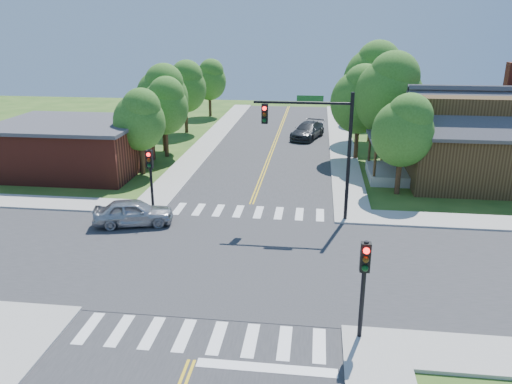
# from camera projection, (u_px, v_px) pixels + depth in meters

# --- Properties ---
(ground) EXTENTS (100.00, 100.00, 0.00)m
(ground) POSITION_uv_depth(u_px,v_px,m) (230.00, 260.00, 23.60)
(ground) COLOR #284D18
(ground) RESTS_ON ground
(road_ns) EXTENTS (10.00, 90.00, 0.04)m
(road_ns) POSITION_uv_depth(u_px,v_px,m) (230.00, 259.00, 23.59)
(road_ns) COLOR #2D2D30
(road_ns) RESTS_ON ground
(road_ew) EXTENTS (90.00, 10.00, 0.04)m
(road_ew) POSITION_uv_depth(u_px,v_px,m) (230.00, 259.00, 23.59)
(road_ew) COLOR #2D2D30
(road_ew) RESTS_ON ground
(intersection_patch) EXTENTS (10.20, 10.20, 0.06)m
(intersection_patch) POSITION_uv_depth(u_px,v_px,m) (230.00, 260.00, 23.60)
(intersection_patch) COLOR #2D2D30
(intersection_patch) RESTS_ON ground
(sidewalk_ne) EXTENTS (40.00, 40.00, 0.14)m
(sidewalk_ne) POSITION_uv_depth(u_px,v_px,m) (480.00, 174.00, 36.58)
(sidewalk_ne) COLOR #9E9B93
(sidewalk_ne) RESTS_ON ground
(sidewalk_nw) EXTENTS (40.00, 40.00, 0.14)m
(sidewalk_nw) POSITION_uv_depth(u_px,v_px,m) (71.00, 160.00, 40.27)
(sidewalk_nw) COLOR #9E9B93
(sidewalk_nw) RESTS_ON ground
(crosswalk_north) EXTENTS (8.85, 2.00, 0.01)m
(crosswalk_north) POSITION_uv_depth(u_px,v_px,m) (248.00, 212.00, 29.40)
(crosswalk_north) COLOR white
(crosswalk_north) RESTS_ON ground
(crosswalk_south) EXTENTS (8.85, 2.00, 0.01)m
(crosswalk_south) POSITION_uv_depth(u_px,v_px,m) (201.00, 336.00, 17.76)
(crosswalk_south) COLOR white
(crosswalk_south) RESTS_ON ground
(centerline) EXTENTS (0.30, 90.00, 0.01)m
(centerline) POSITION_uv_depth(u_px,v_px,m) (230.00, 259.00, 23.58)
(centerline) COLOR gold
(centerline) RESTS_ON ground
(stop_bar) EXTENTS (4.60, 0.45, 0.09)m
(stop_bar) POSITION_uv_depth(u_px,v_px,m) (266.00, 369.00, 16.17)
(stop_bar) COLOR white
(stop_bar) RESTS_ON ground
(signal_mast_ne) EXTENTS (5.30, 0.42, 7.20)m
(signal_mast_ne) POSITION_uv_depth(u_px,v_px,m) (318.00, 136.00, 26.82)
(signal_mast_ne) COLOR black
(signal_mast_ne) RESTS_ON ground
(signal_pole_se) EXTENTS (0.34, 0.42, 3.80)m
(signal_pole_se) POSITION_uv_depth(u_px,v_px,m) (364.00, 273.00, 16.80)
(signal_pole_se) COLOR black
(signal_pole_se) RESTS_ON ground
(signal_pole_nw) EXTENTS (0.34, 0.42, 3.80)m
(signal_pole_nw) POSITION_uv_depth(u_px,v_px,m) (150.00, 169.00, 28.62)
(signal_pole_nw) COLOR black
(signal_pole_nw) RESTS_ON ground
(house_ne) EXTENTS (13.05, 8.80, 7.11)m
(house_ne) POSITION_uv_depth(u_px,v_px,m) (483.00, 135.00, 34.12)
(house_ne) COLOR #302110
(house_ne) RESTS_ON ground
(building_nw) EXTENTS (10.40, 8.40, 3.73)m
(building_nw) POSITION_uv_depth(u_px,v_px,m) (72.00, 146.00, 37.03)
(building_nw) COLOR maroon
(building_nw) RESTS_ON ground
(tree_e_a) EXTENTS (3.87, 3.68, 6.58)m
(tree_e_a) POSITION_uv_depth(u_px,v_px,m) (404.00, 129.00, 31.19)
(tree_e_a) COLOR #382314
(tree_e_a) RESTS_ON ground
(tree_e_b) EXTENTS (5.14, 4.88, 8.73)m
(tree_e_b) POSITION_uv_depth(u_px,v_px,m) (389.00, 92.00, 37.18)
(tree_e_b) COLOR #382314
(tree_e_b) RESTS_ON ground
(tree_e_c) EXTENTS (5.41, 5.14, 9.19)m
(tree_e_c) POSITION_uv_depth(u_px,v_px,m) (375.00, 76.00, 44.92)
(tree_e_c) COLOR #382314
(tree_e_c) RESTS_ON ground
(tree_e_d) EXTENTS (4.41, 4.19, 7.50)m
(tree_e_d) POSITION_uv_depth(u_px,v_px,m) (369.00, 78.00, 53.28)
(tree_e_d) COLOR #382314
(tree_e_d) RESTS_ON ground
(tree_w_a) EXTENTS (3.72, 3.53, 6.32)m
(tree_w_a) POSITION_uv_depth(u_px,v_px,m) (140.00, 118.00, 35.51)
(tree_w_a) COLOR #382314
(tree_w_a) RESTS_ON ground
(tree_w_b) EXTENTS (4.39, 4.18, 7.47)m
(tree_w_b) POSITION_uv_depth(u_px,v_px,m) (163.00, 94.00, 41.81)
(tree_w_b) COLOR #382314
(tree_w_b) RESTS_ON ground
(tree_w_c) EXTENTS (4.24, 4.03, 7.21)m
(tree_w_c) POSITION_uv_depth(u_px,v_px,m) (185.00, 85.00, 48.99)
(tree_w_c) COLOR #382314
(tree_w_c) RESTS_ON ground
(tree_w_d) EXTENTS (3.92, 3.73, 6.67)m
(tree_w_d) POSITION_uv_depth(u_px,v_px,m) (210.00, 79.00, 57.85)
(tree_w_d) COLOR #382314
(tree_w_d) RESTS_ON ground
(tree_house) EXTENTS (4.50, 4.28, 7.65)m
(tree_house) POSITION_uv_depth(u_px,v_px,m) (360.00, 98.00, 39.08)
(tree_house) COLOR #382314
(tree_house) RESTS_ON ground
(tree_bldg) EXTENTS (3.90, 3.70, 6.62)m
(tree_bldg) POSITION_uv_depth(u_px,v_px,m) (165.00, 104.00, 40.19)
(tree_bldg) COLOR #382314
(tree_bldg) RESTS_ON ground
(car_silver) EXTENTS (3.72, 5.08, 1.46)m
(car_silver) POSITION_uv_depth(u_px,v_px,m) (133.00, 213.00, 27.35)
(car_silver) COLOR #A8AAAF
(car_silver) RESTS_ON ground
(car_dgrey) EXTENTS (5.16, 6.47, 1.52)m
(car_dgrey) POSITION_uv_depth(u_px,v_px,m) (308.00, 131.00, 47.67)
(car_dgrey) COLOR #2D2F33
(car_dgrey) RESTS_ON ground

